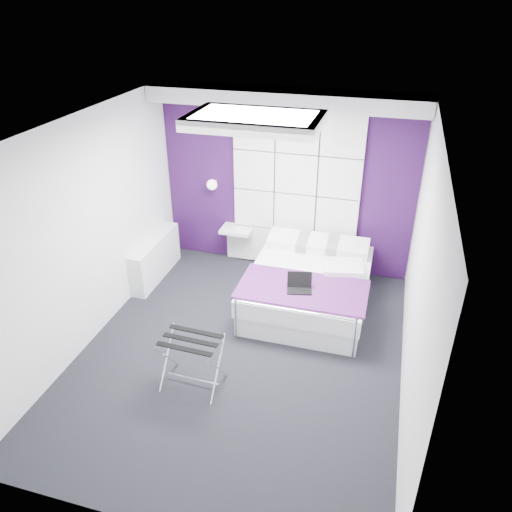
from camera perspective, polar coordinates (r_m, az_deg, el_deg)
The scene contains 15 objects.
floor at distance 5.90m, azimuth -1.72°, elevation -10.99°, with size 4.40×4.40×0.00m, color black.
ceiling at distance 4.67m, azimuth -2.20°, elevation 14.26°, with size 4.40×4.40×0.00m, color white.
wall_back at distance 7.10m, azimuth 3.49°, elevation 8.41°, with size 3.60×3.60×0.00m, color silver.
wall_left at distance 5.91m, azimuth -18.83°, elevation 2.44°, with size 4.40×4.40×0.00m, color silver.
wall_right at distance 4.98m, azimuth 18.24°, elevation -2.58°, with size 4.40×4.40×0.00m, color silver.
accent_wall at distance 7.09m, azimuth 3.47°, elevation 8.39°, with size 3.58×0.02×2.58m, color #2C0D3A.
soffit at distance 6.53m, azimuth 3.30°, elevation 17.57°, with size 3.58×0.50×0.20m, color silver.
headboard at distance 7.06m, azimuth 4.54°, elevation 7.13°, with size 1.80×0.08×2.30m, color silver, non-canonical shape.
skylight at distance 5.24m, azimuth -0.11°, elevation 15.34°, with size 1.36×0.86×0.12m, color white, non-canonical shape.
wall_lamp at distance 7.28m, azimuth -4.95°, elevation 8.23°, with size 0.15×0.15×0.15m, color white.
radiator at distance 7.28m, azimuth -11.44°, elevation -0.25°, with size 0.22×1.20×0.60m, color silver.
bed at distance 6.58m, azimuth 6.02°, elevation -3.44°, with size 1.56×1.87×0.66m.
nightstand at distance 7.40m, azimuth -2.20°, elevation 3.05°, with size 0.45×0.35×0.05m, color silver.
luggage_rack at distance 5.36m, azimuth -7.32°, elevation -11.92°, with size 0.60×0.44×0.59m.
laptop at distance 6.02m, azimuth 5.06°, elevation -3.37°, with size 0.29×0.21×0.21m.
Camera 1 is at (1.40, -4.30, 3.79)m, focal length 35.00 mm.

